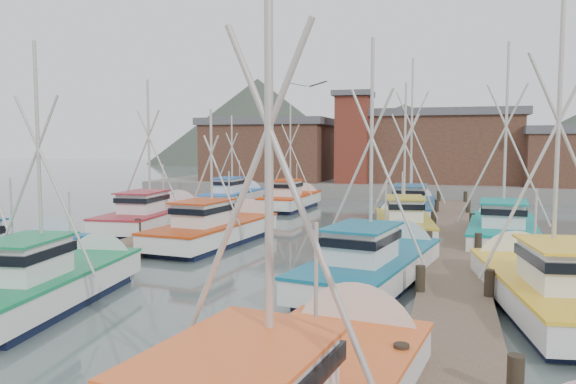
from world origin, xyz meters
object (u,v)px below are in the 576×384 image
(boat_12, at_px, (293,200))
(boat_8, at_px, (220,229))
(boat_4, at_px, (56,281))
(lookout_tower, at_px, (353,136))

(boat_12, bearing_deg, boat_8, -85.72)
(boat_4, height_order, boat_8, boat_4)
(lookout_tower, relative_size, boat_8, 0.89)
(lookout_tower, xyz_separation_m, boat_8, (-2.10, -26.90, -4.88))
(lookout_tower, bearing_deg, boat_8, -94.47)
(lookout_tower, height_order, boat_4, lookout_tower)
(lookout_tower, bearing_deg, boat_4, -94.26)
(boat_8, height_order, boat_12, boat_12)
(lookout_tower, height_order, boat_12, lookout_tower)
(boat_8, xyz_separation_m, boat_12, (-0.46, 15.18, 0.00))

